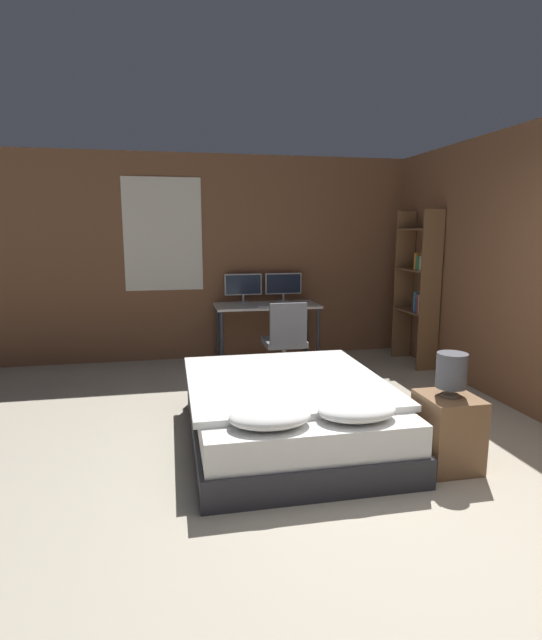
{
  "coord_description": "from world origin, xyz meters",
  "views": [
    {
      "loc": [
        -1.32,
        -2.45,
        1.72
      ],
      "look_at": [
        -0.24,
        2.83,
        0.75
      ],
      "focal_mm": 28.0,
      "sensor_mm": 36.0,
      "label": 1
    }
  ],
  "objects_px": {
    "bed": "(288,411)",
    "nightstand": "(448,431)",
    "monitor_right": "(283,285)",
    "bookshelf": "(419,283)",
    "desk": "(267,312)",
    "bedside_lamp": "(452,371)",
    "keyboard": "(270,306)",
    "office_chair": "(285,347)",
    "computer_mouse": "(290,305)",
    "monitor_left": "(243,286)"
  },
  "relations": [
    {
      "from": "bookshelf",
      "to": "monitor_left",
      "type": "bearing_deg",
      "value": 160.36
    },
    {
      "from": "bed",
      "to": "monitor_left",
      "type": "relative_size",
      "value": 4.09
    },
    {
      "from": "bedside_lamp",
      "to": "monitor_right",
      "type": "xyz_separation_m",
      "value": [
        -0.45,
        3.44,
        0.26
      ]
    },
    {
      "from": "monitor_left",
      "to": "bookshelf",
      "type": "xyz_separation_m",
      "value": [
        2.14,
        -0.76,
        0.08
      ]
    },
    {
      "from": "bed",
      "to": "monitor_left",
      "type": "bearing_deg",
      "value": 89.18
    },
    {
      "from": "bed",
      "to": "office_chair",
      "type": "xyz_separation_m",
      "value": [
        0.38,
        1.73,
        0.12
      ]
    },
    {
      "from": "desk",
      "to": "bookshelf",
      "type": "bearing_deg",
      "value": -16.12
    },
    {
      "from": "bedside_lamp",
      "to": "computer_mouse",
      "type": "xyz_separation_m",
      "value": [
        -0.46,
        3.0,
        0.06
      ]
    },
    {
      "from": "nightstand",
      "to": "monitor_right",
      "type": "xyz_separation_m",
      "value": [
        -0.45,
        3.44,
        0.72
      ]
    },
    {
      "from": "monitor_left",
      "to": "computer_mouse",
      "type": "bearing_deg",
      "value": -39.83
    },
    {
      "from": "desk",
      "to": "computer_mouse",
      "type": "relative_size",
      "value": 19.21
    },
    {
      "from": "keyboard",
      "to": "computer_mouse",
      "type": "distance_m",
      "value": 0.26
    },
    {
      "from": "bed",
      "to": "nightstand",
      "type": "distance_m",
      "value": 1.25
    },
    {
      "from": "office_chair",
      "to": "computer_mouse",
      "type": "bearing_deg",
      "value": 71.12
    },
    {
      "from": "bedside_lamp",
      "to": "monitor_left",
      "type": "bearing_deg",
      "value": 106.13
    },
    {
      "from": "office_chair",
      "to": "monitor_left",
      "type": "bearing_deg",
      "value": 108.29
    },
    {
      "from": "monitor_left",
      "to": "keyboard",
      "type": "relative_size",
      "value": 1.46
    },
    {
      "from": "nightstand",
      "to": "keyboard",
      "type": "height_order",
      "value": "keyboard"
    },
    {
      "from": "bedside_lamp",
      "to": "bookshelf",
      "type": "height_order",
      "value": "bookshelf"
    },
    {
      "from": "nightstand",
      "to": "monitor_right",
      "type": "relative_size",
      "value": 1.09
    },
    {
      "from": "bed",
      "to": "nightstand",
      "type": "height_order",
      "value": "bed"
    },
    {
      "from": "nightstand",
      "to": "bookshelf",
      "type": "relative_size",
      "value": 0.28
    },
    {
      "from": "nightstand",
      "to": "keyboard",
      "type": "bearing_deg",
      "value": 103.52
    },
    {
      "from": "bed",
      "to": "desk",
      "type": "distance_m",
      "value": 2.58
    },
    {
      "from": "bed",
      "to": "monitor_left",
      "type": "xyz_separation_m",
      "value": [
        0.04,
        2.75,
        0.74
      ]
    },
    {
      "from": "monitor_right",
      "to": "bookshelf",
      "type": "xyz_separation_m",
      "value": [
        1.59,
        -0.76,
        0.08
      ]
    },
    {
      "from": "desk",
      "to": "bookshelf",
      "type": "distance_m",
      "value": 1.98
    },
    {
      "from": "nightstand",
      "to": "bedside_lamp",
      "type": "xyz_separation_m",
      "value": [
        0.0,
        -0.0,
        0.46
      ]
    },
    {
      "from": "bedside_lamp",
      "to": "monitor_left",
      "type": "distance_m",
      "value": 3.59
    },
    {
      "from": "monitor_left",
      "to": "office_chair",
      "type": "bearing_deg",
      "value": -71.71
    },
    {
      "from": "bedside_lamp",
      "to": "nightstand",
      "type": "bearing_deg",
      "value": 90.0
    },
    {
      "from": "nightstand",
      "to": "monitor_right",
      "type": "bearing_deg",
      "value": 97.37
    },
    {
      "from": "bed",
      "to": "keyboard",
      "type": "xyz_separation_m",
      "value": [
        0.31,
        2.3,
        0.53
      ]
    },
    {
      "from": "computer_mouse",
      "to": "monitor_left",
      "type": "bearing_deg",
      "value": 140.17
    },
    {
      "from": "bedside_lamp",
      "to": "desk",
      "type": "distance_m",
      "value": 3.3
    },
    {
      "from": "keyboard",
      "to": "desk",
      "type": "bearing_deg",
      "value": 90.0
    },
    {
      "from": "office_chair",
      "to": "monitor_right",
      "type": "bearing_deg",
      "value": 78.3
    },
    {
      "from": "nightstand",
      "to": "bedside_lamp",
      "type": "bearing_deg",
      "value": -90.0
    },
    {
      "from": "keyboard",
      "to": "office_chair",
      "type": "bearing_deg",
      "value": -83.75
    },
    {
      "from": "desk",
      "to": "bedside_lamp",
      "type": "bearing_deg",
      "value": -77.38
    },
    {
      "from": "keyboard",
      "to": "computer_mouse",
      "type": "xyz_separation_m",
      "value": [
        0.26,
        0.0,
        0.01
      ]
    },
    {
      "from": "computer_mouse",
      "to": "bookshelf",
      "type": "xyz_separation_m",
      "value": [
        1.61,
        -0.32,
        0.28
      ]
    },
    {
      "from": "nightstand",
      "to": "bed",
      "type": "bearing_deg",
      "value": 146.17
    },
    {
      "from": "keyboard",
      "to": "bookshelf",
      "type": "relative_size",
      "value": 0.17
    },
    {
      "from": "bed",
      "to": "bedside_lamp",
      "type": "height_order",
      "value": "bedside_lamp"
    },
    {
      "from": "desk",
      "to": "monitor_right",
      "type": "bearing_deg",
      "value": 39.28
    },
    {
      "from": "nightstand",
      "to": "bookshelf",
      "type": "distance_m",
      "value": 3.02
    },
    {
      "from": "desk",
      "to": "monitor_left",
      "type": "relative_size",
      "value": 2.71
    },
    {
      "from": "nightstand",
      "to": "desk",
      "type": "bearing_deg",
      "value": 102.62
    },
    {
      "from": "monitor_right",
      "to": "monitor_left",
      "type": "bearing_deg",
      "value": 180.0
    }
  ]
}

